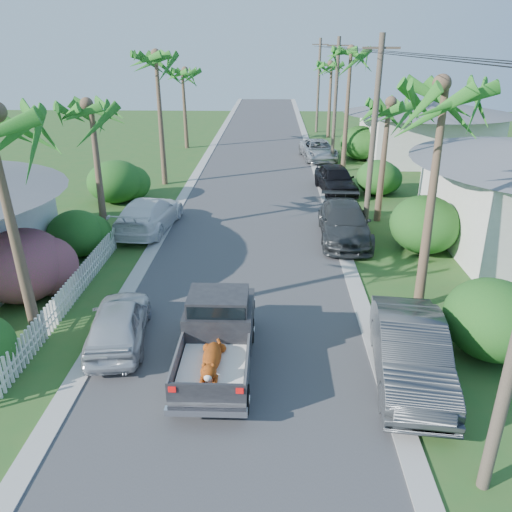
{
  "coord_description": "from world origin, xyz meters",
  "views": [
    {
      "loc": [
        1.06,
        -9.92,
        8.64
      ],
      "look_at": [
        0.51,
        6.89,
        1.4
      ],
      "focal_mm": 35.0,
      "sensor_mm": 36.0,
      "label": 1
    }
  ],
  "objects_px": {
    "palm_r_a": "(448,86)",
    "house_right_far": "(426,133)",
    "palm_r_b": "(389,103)",
    "palm_r_c": "(351,50)",
    "parked_car_rf": "(336,179)",
    "parked_car_rd": "(318,150)",
    "parked_car_rm": "(344,223)",
    "utility_pole_d": "(318,85)",
    "parked_car_ln": "(118,322)",
    "utility_pole_b": "(373,139)",
    "parked_car_rn": "(410,353)",
    "parked_car_lf": "(149,214)",
    "palm_l_b": "(90,105)",
    "palm_l_d": "(183,70)",
    "palm_r_d": "(332,64)",
    "palm_l_c": "(156,55)",
    "utility_pole_c": "(335,102)",
    "pickup_truck": "(218,330)"
  },
  "relations": [
    {
      "from": "utility_pole_b",
      "to": "parked_car_lf",
      "type": "bearing_deg",
      "value": 178.32
    },
    {
      "from": "parked_car_rd",
      "to": "palm_r_c",
      "type": "xyz_separation_m",
      "value": [
        1.49,
        -3.84,
        7.36
      ]
    },
    {
      "from": "parked_car_lf",
      "to": "palm_l_b",
      "type": "xyz_separation_m",
      "value": [
        -1.8,
        -1.31,
        5.34
      ]
    },
    {
      "from": "pickup_truck",
      "to": "palm_r_a",
      "type": "height_order",
      "value": "palm_r_a"
    },
    {
      "from": "palm_r_b",
      "to": "palm_r_c",
      "type": "height_order",
      "value": "palm_r_c"
    },
    {
      "from": "parked_car_rm",
      "to": "utility_pole_d",
      "type": "bearing_deg",
      "value": 89.9
    },
    {
      "from": "palm_r_b",
      "to": "palm_r_c",
      "type": "distance_m",
      "value": 11.22
    },
    {
      "from": "parked_car_ln",
      "to": "palm_r_c",
      "type": "height_order",
      "value": "palm_r_c"
    },
    {
      "from": "palm_l_b",
      "to": "palm_l_c",
      "type": "distance_m",
      "value": 10.19
    },
    {
      "from": "palm_r_c",
      "to": "parked_car_lf",
      "type": "bearing_deg",
      "value": -131.43
    },
    {
      "from": "palm_l_c",
      "to": "palm_l_d",
      "type": "relative_size",
      "value": 1.19
    },
    {
      "from": "palm_l_c",
      "to": "palm_r_c",
      "type": "height_order",
      "value": "palm_r_c"
    },
    {
      "from": "palm_r_a",
      "to": "house_right_far",
      "type": "xyz_separation_m",
      "value": [
        6.7,
        24.0,
        -5.3
      ]
    },
    {
      "from": "palm_l_d",
      "to": "utility_pole_b",
      "type": "height_order",
      "value": "utility_pole_b"
    },
    {
      "from": "palm_l_d",
      "to": "house_right_far",
      "type": "distance_m",
      "value": 20.37
    },
    {
      "from": "palm_r_b",
      "to": "parked_car_ln",
      "type": "bearing_deg",
      "value": -130.81
    },
    {
      "from": "parked_car_rd",
      "to": "palm_r_a",
      "type": "height_order",
      "value": "palm_r_a"
    },
    {
      "from": "parked_car_ln",
      "to": "palm_r_a",
      "type": "height_order",
      "value": "palm_r_a"
    },
    {
      "from": "parked_car_rm",
      "to": "palm_l_b",
      "type": "relative_size",
      "value": 0.76
    },
    {
      "from": "parked_car_ln",
      "to": "utility_pole_d",
      "type": "xyz_separation_m",
      "value": [
        9.2,
        39.81,
        3.89
      ]
    },
    {
      "from": "utility_pole_b",
      "to": "pickup_truck",
      "type": "bearing_deg",
      "value": -119.51
    },
    {
      "from": "parked_car_ln",
      "to": "utility_pole_b",
      "type": "distance_m",
      "value": 14.0
    },
    {
      "from": "parked_car_rn",
      "to": "parked_car_lf",
      "type": "distance_m",
      "value": 15.31
    },
    {
      "from": "parked_car_lf",
      "to": "palm_l_d",
      "type": "height_order",
      "value": "palm_l_d"
    },
    {
      "from": "palm_r_d",
      "to": "parked_car_rm",
      "type": "bearing_deg",
      "value": -94.15
    },
    {
      "from": "parked_car_rd",
      "to": "house_right_far",
      "type": "bearing_deg",
      "value": -5.18
    },
    {
      "from": "parked_car_rn",
      "to": "parked_car_rm",
      "type": "relative_size",
      "value": 0.92
    },
    {
      "from": "parked_car_rm",
      "to": "utility_pole_d",
      "type": "relative_size",
      "value": 0.62
    },
    {
      "from": "palm_r_d",
      "to": "parked_car_lf",
      "type": "bearing_deg",
      "value": -113.31
    },
    {
      "from": "parked_car_rm",
      "to": "utility_pole_d",
      "type": "height_order",
      "value": "utility_pole_d"
    },
    {
      "from": "palm_r_b",
      "to": "palm_r_c",
      "type": "relative_size",
      "value": 0.77
    },
    {
      "from": "parked_car_rm",
      "to": "parked_car_lf",
      "type": "distance_m",
      "value": 9.54
    },
    {
      "from": "parked_car_rn",
      "to": "palm_l_b",
      "type": "distance_m",
      "value": 16.5
    },
    {
      "from": "palm_r_b",
      "to": "utility_pole_b",
      "type": "relative_size",
      "value": 0.8
    },
    {
      "from": "palm_r_d",
      "to": "utility_pole_c",
      "type": "bearing_deg",
      "value": -94.29
    },
    {
      "from": "parked_car_rd",
      "to": "utility_pole_c",
      "type": "distance_m",
      "value": 4.37
    },
    {
      "from": "parked_car_rm",
      "to": "palm_r_d",
      "type": "xyz_separation_m",
      "value": [
        2.01,
        27.65,
        5.92
      ]
    },
    {
      "from": "utility_pole_d",
      "to": "utility_pole_c",
      "type": "bearing_deg",
      "value": -90.0
    },
    {
      "from": "palm_l_b",
      "to": "palm_l_d",
      "type": "xyz_separation_m",
      "value": [
        0.3,
        22.0,
        0.29
      ]
    },
    {
      "from": "palm_r_c",
      "to": "house_right_far",
      "type": "height_order",
      "value": "palm_r_c"
    },
    {
      "from": "palm_l_d",
      "to": "palm_r_a",
      "type": "height_order",
      "value": "palm_r_a"
    },
    {
      "from": "parked_car_ln",
      "to": "palm_l_c",
      "type": "relative_size",
      "value": 0.45
    },
    {
      "from": "utility_pole_b",
      "to": "utility_pole_d",
      "type": "relative_size",
      "value": 1.0
    },
    {
      "from": "palm_l_c",
      "to": "parked_car_rm",
      "type": "bearing_deg",
      "value": -42.61
    },
    {
      "from": "palm_l_b",
      "to": "palm_r_c",
      "type": "xyz_separation_m",
      "value": [
        13.0,
        14.0,
        1.96
      ]
    },
    {
      "from": "utility_pole_b",
      "to": "palm_l_d",
      "type": "bearing_deg",
      "value": 119.95
    },
    {
      "from": "utility_pole_c",
      "to": "parked_car_lf",
      "type": "bearing_deg",
      "value": -125.82
    },
    {
      "from": "parked_car_rf",
      "to": "parked_car_rd",
      "type": "height_order",
      "value": "parked_car_rf"
    },
    {
      "from": "parked_car_rn",
      "to": "palm_r_b",
      "type": "distance_m",
      "value": 14.41
    },
    {
      "from": "parked_car_rd",
      "to": "utility_pole_b",
      "type": "height_order",
      "value": "utility_pole_b"
    }
  ]
}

